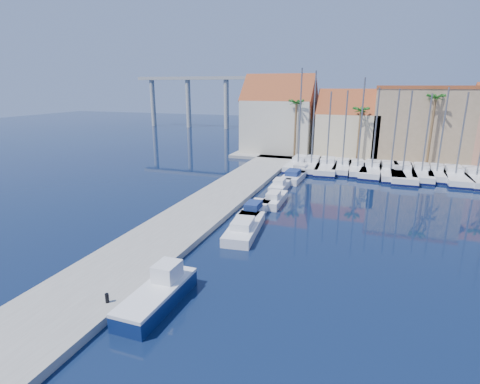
% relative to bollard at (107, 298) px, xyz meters
% --- Properties ---
extents(ground, '(260.00, 260.00, 0.00)m').
position_rel_bollard_xyz_m(ground, '(6.81, 4.40, -0.77)').
color(ground, black).
rests_on(ground, ground).
extents(quay_west, '(6.00, 77.00, 0.50)m').
position_rel_bollard_xyz_m(quay_west, '(-2.19, 17.90, -0.52)').
color(quay_west, gray).
rests_on(quay_west, ground).
extents(shore_north, '(54.00, 16.00, 0.50)m').
position_rel_bollard_xyz_m(shore_north, '(16.81, 52.40, -0.52)').
color(shore_north, gray).
rests_on(shore_north, ground).
extents(bollard, '(0.22, 0.22, 0.54)m').
position_rel_bollard_xyz_m(bollard, '(0.00, 0.00, 0.00)').
color(bollard, black).
rests_on(bollard, quay_west).
extents(fishing_boat, '(2.05, 5.96, 2.08)m').
position_rel_bollard_xyz_m(fishing_boat, '(2.34, 1.47, -0.08)').
color(fishing_boat, '#0D1F4F').
rests_on(fishing_boat, ground).
extents(motorboat_west_0, '(2.94, 7.20, 1.40)m').
position_rel_bollard_xyz_m(motorboat_west_0, '(3.44, 13.19, -0.26)').
color(motorboat_west_0, white).
rests_on(motorboat_west_0, ground).
extents(motorboat_west_1, '(1.85, 5.76, 1.40)m').
position_rel_bollard_xyz_m(motorboat_west_1, '(2.86, 17.94, -0.26)').
color(motorboat_west_1, white).
rests_on(motorboat_west_1, ground).
extents(motorboat_west_2, '(1.81, 5.40, 1.40)m').
position_rel_bollard_xyz_m(motorboat_west_2, '(3.76, 21.90, -0.26)').
color(motorboat_west_2, white).
rests_on(motorboat_west_2, ground).
extents(motorboat_west_3, '(1.81, 5.39, 1.40)m').
position_rel_bollard_xyz_m(motorboat_west_3, '(2.98, 27.71, -0.26)').
color(motorboat_west_3, white).
rests_on(motorboat_west_3, ground).
extents(motorboat_west_4, '(2.52, 7.23, 1.40)m').
position_rel_bollard_xyz_m(motorboat_west_4, '(3.54, 33.09, -0.26)').
color(motorboat_west_4, white).
rests_on(motorboat_west_4, ground).
extents(motorboat_west_5, '(2.44, 7.11, 1.40)m').
position_rel_bollard_xyz_m(motorboat_west_5, '(3.70, 37.36, -0.26)').
color(motorboat_west_5, white).
rests_on(motorboat_west_5, ground).
extents(motorboat_west_6, '(2.02, 5.67, 1.40)m').
position_rel_bollard_xyz_m(motorboat_west_6, '(3.03, 41.88, -0.26)').
color(motorboat_west_6, white).
rests_on(motorboat_west_6, ground).
extents(sailboat_0, '(2.88, 10.15, 14.39)m').
position_rel_bollard_xyz_m(sailboat_0, '(2.69, 40.70, -0.16)').
color(sailboat_0, white).
rests_on(sailboat_0, ground).
extents(sailboat_1, '(3.26, 10.77, 13.99)m').
position_rel_bollard_xyz_m(sailboat_1, '(4.62, 40.76, -0.18)').
color(sailboat_1, white).
rests_on(sailboat_1, ground).
extents(sailboat_2, '(3.46, 11.15, 11.20)m').
position_rel_bollard_xyz_m(sailboat_2, '(6.88, 40.57, -0.21)').
color(sailboat_2, white).
rests_on(sailboat_2, ground).
extents(sailboat_3, '(2.37, 8.61, 11.34)m').
position_rel_bollard_xyz_m(sailboat_3, '(9.11, 40.60, -0.18)').
color(sailboat_3, white).
rests_on(sailboat_3, ground).
extents(sailboat_4, '(3.04, 9.01, 13.04)m').
position_rel_bollard_xyz_m(sailboat_4, '(11.17, 40.34, -0.15)').
color(sailboat_4, white).
rests_on(sailboat_4, ground).
extents(sailboat_5, '(3.45, 10.48, 11.74)m').
position_rel_bollard_xyz_m(sailboat_5, '(13.18, 40.38, -0.20)').
color(sailboat_5, white).
rests_on(sailboat_5, ground).
extents(sailboat_6, '(3.61, 11.31, 11.60)m').
position_rel_bollard_xyz_m(sailboat_6, '(15.56, 40.15, -0.21)').
color(sailboat_6, white).
rests_on(sailboat_6, ground).
extents(sailboat_7, '(3.23, 12.03, 11.38)m').
position_rel_bollard_xyz_m(sailboat_7, '(17.10, 39.81, -0.22)').
color(sailboat_7, white).
rests_on(sailboat_7, ground).
extents(sailboat_8, '(3.08, 10.27, 11.03)m').
position_rel_bollard_xyz_m(sailboat_8, '(19.52, 40.34, -0.21)').
color(sailboat_8, white).
rests_on(sailboat_8, ground).
extents(sailboat_9, '(2.99, 8.72, 11.81)m').
position_rel_bollard_xyz_m(sailboat_9, '(21.43, 40.76, -0.17)').
color(sailboat_9, white).
rests_on(sailboat_9, ground).
extents(sailboat_10, '(2.86, 10.77, 11.22)m').
position_rel_bollard_xyz_m(sailboat_10, '(23.48, 40.13, -0.21)').
color(sailboat_10, white).
rests_on(sailboat_10, ground).
extents(sailboat_11, '(3.41, 10.98, 13.71)m').
position_rel_bollard_xyz_m(sailboat_11, '(25.80, 40.02, -0.18)').
color(sailboat_11, white).
rests_on(sailboat_11, ground).
extents(building_0, '(12.30, 9.00, 13.50)m').
position_rel_bollard_xyz_m(building_0, '(-3.19, 51.40, 5.76)').
color(building_0, beige).
rests_on(building_0, shore_north).
extents(building_1, '(10.30, 8.00, 11.00)m').
position_rel_bollard_xyz_m(building_1, '(8.81, 51.40, 4.53)').
color(building_1, beige).
rests_on(building_1, shore_north).
extents(building_2, '(14.20, 10.20, 11.50)m').
position_rel_bollard_xyz_m(building_2, '(19.81, 52.40, 5.49)').
color(building_2, '#99815E').
rests_on(building_2, shore_north).
extents(palm_0, '(2.60, 2.60, 10.15)m').
position_rel_bollard_xyz_m(palm_0, '(0.81, 46.40, 8.31)').
color(palm_0, brown).
rests_on(palm_0, shore_north).
extents(palm_1, '(2.60, 2.60, 9.15)m').
position_rel_bollard_xyz_m(palm_1, '(10.81, 46.40, 7.37)').
color(palm_1, brown).
rests_on(palm_1, shore_north).
extents(palm_2, '(2.60, 2.60, 11.15)m').
position_rel_bollard_xyz_m(palm_2, '(20.81, 46.40, 9.25)').
color(palm_2, brown).
rests_on(palm_2, shore_north).
extents(viaduct, '(48.00, 2.20, 14.45)m').
position_rel_bollard_xyz_m(viaduct, '(-32.26, 86.40, 9.48)').
color(viaduct, '#9E9E99').
rests_on(viaduct, ground).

